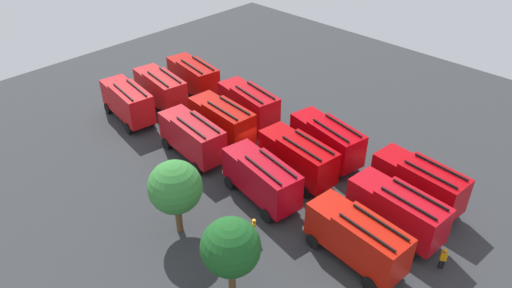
# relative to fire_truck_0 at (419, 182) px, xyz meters

# --- Properties ---
(ground_plane) EXTENTS (64.00, 64.00, 0.00)m
(ground_plane) POSITION_rel_fire_truck_0_xyz_m (13.21, 4.06, -2.15)
(ground_plane) COLOR #2D3033
(fire_truck_0) EXTENTS (7.39, 3.28, 3.88)m
(fire_truck_0) POSITION_rel_fire_truck_0_xyz_m (0.00, 0.00, 0.00)
(fire_truck_0) COLOR #B5060D
(fire_truck_0) RESTS_ON ground
(fire_truck_1) EXTENTS (7.53, 3.84, 3.88)m
(fire_truck_1) POSITION_rel_fire_truck_0_xyz_m (8.59, 0.08, 0.00)
(fire_truck_1) COLOR #BA020A
(fire_truck_1) RESTS_ON ground
(fire_truck_2) EXTENTS (7.50, 3.68, 3.88)m
(fire_truck_2) POSITION_rel_fire_truck_0_xyz_m (17.89, 0.29, 0.00)
(fire_truck_2) COLOR #B4080F
(fire_truck_2) RESTS_ON ground
(fire_truck_3) EXTENTS (7.49, 3.63, 3.88)m
(fire_truck_3) POSITION_rel_fire_truck_0_xyz_m (26.58, 0.05, 0.00)
(fire_truck_3) COLOR #AC0A07
(fire_truck_3) RESTS_ON ground
(fire_truck_4) EXTENTS (7.38, 3.25, 3.88)m
(fire_truck_4) POSITION_rel_fire_truck_0_xyz_m (-0.45, 3.94, 0.00)
(fire_truck_4) COLOR #BA0A14
(fire_truck_4) RESTS_ON ground
(fire_truck_5) EXTENTS (7.44, 3.43, 3.88)m
(fire_truck_5) POSITION_rel_fire_truck_0_xyz_m (8.72, 3.83, 0.00)
(fire_truck_5) COLOR #B40206
(fire_truck_5) RESTS_ON ground
(fire_truck_6) EXTENTS (7.38, 3.26, 3.88)m
(fire_truck_6) POSITION_rel_fire_truck_0_xyz_m (17.50, 4.14, 0.00)
(fire_truck_6) COLOR #AD0B04
(fire_truck_6) RESTS_ON ground
(fire_truck_7) EXTENTS (7.47, 3.56, 3.88)m
(fire_truck_7) POSITION_rel_fire_truck_0_xyz_m (26.70, 4.27, 0.00)
(fire_truck_7) COLOR #B21416
(fire_truck_7) RESTS_ON ground
(fire_truck_8) EXTENTS (7.39, 3.29, 3.88)m
(fire_truck_8) POSITION_rel_fire_truck_0_xyz_m (0.03, 8.15, 0.00)
(fire_truck_8) COLOR #BC1308
(fire_truck_8) RESTS_ON ground
(fire_truck_9) EXTENTS (7.50, 3.67, 3.88)m
(fire_truck_9) POSITION_rel_fire_truck_0_xyz_m (8.91, 7.90, 0.00)
(fire_truck_9) COLOR #AC0513
(fire_truck_9) RESTS_ON ground
(fire_truck_10) EXTENTS (7.42, 3.39, 3.88)m
(fire_truck_10) POSITION_rel_fire_truck_0_xyz_m (17.27, 7.84, 0.00)
(fire_truck_10) COLOR #A80E16
(fire_truck_10) RESTS_ON ground
(fire_truck_11) EXTENTS (7.47, 3.58, 3.88)m
(fire_truck_11) POSITION_rel_fire_truck_0_xyz_m (26.78, 8.19, 0.00)
(fire_truck_11) COLOR red
(fire_truck_11) RESTS_ON ground
(firefighter_0) EXTENTS (0.47, 0.46, 1.62)m
(firefighter_0) POSITION_rel_fire_truck_0_xyz_m (6.41, 11.27, -1.25)
(firefighter_0) COLOR black
(firefighter_0) RESTS_ON ground
(firefighter_1) EXTENTS (0.29, 0.45, 1.66)m
(firefighter_1) POSITION_rel_fire_truck_0_xyz_m (21.78, 4.17, -1.23)
(firefighter_1) COLOR black
(firefighter_1) RESTS_ON ground
(firefighter_2) EXTENTS (0.48, 0.41, 1.67)m
(firefighter_2) POSITION_rel_fire_truck_0_xyz_m (-4.52, 4.69, -1.22)
(firefighter_2) COLOR black
(firefighter_2) RESTS_ON ground
(firefighter_3) EXTENTS (0.35, 0.47, 1.68)m
(firefighter_3) POSITION_rel_fire_truck_0_xyz_m (17.89, -3.02, -1.22)
(firefighter_3) COLOR black
(firefighter_3) RESTS_ON ground
(tree_0) EXTENTS (3.66, 3.66, 5.68)m
(tree_0) POSITION_rel_fire_truck_0_xyz_m (4.08, 15.61, 1.67)
(tree_0) COLOR brown
(tree_0) RESTS_ON ground
(tree_1) EXTENTS (3.80, 3.80, 5.89)m
(tree_1) POSITION_rel_fire_truck_0_xyz_m (10.77, 14.52, 1.81)
(tree_1) COLOR brown
(tree_1) RESTS_ON ground
(traffic_cone_0) EXTENTS (0.47, 0.47, 0.67)m
(traffic_cone_0) POSITION_rel_fire_truck_0_xyz_m (24.94, -2.08, -1.82)
(traffic_cone_0) COLOR #F2600C
(traffic_cone_0) RESTS_ON ground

